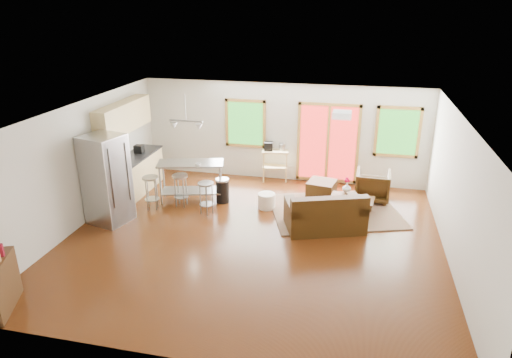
% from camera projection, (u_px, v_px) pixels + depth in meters
% --- Properties ---
extents(floor, '(7.50, 7.00, 0.02)m').
position_uv_depth(floor, '(253.00, 239.00, 9.32)').
color(floor, '#381808').
rests_on(floor, ground).
extents(ceiling, '(7.50, 7.00, 0.02)m').
position_uv_depth(ceiling, '(252.00, 113.00, 8.37)').
color(ceiling, silver).
rests_on(ceiling, ground).
extents(back_wall, '(7.50, 0.02, 2.60)m').
position_uv_depth(back_wall, '(283.00, 133.00, 12.03)').
color(back_wall, beige).
rests_on(back_wall, ground).
extents(left_wall, '(0.02, 7.00, 2.60)m').
position_uv_depth(left_wall, '(79.00, 165.00, 9.61)').
color(left_wall, beige).
rests_on(left_wall, ground).
extents(right_wall, '(0.02, 7.00, 2.60)m').
position_uv_depth(right_wall, '(459.00, 197.00, 8.07)').
color(right_wall, beige).
rests_on(right_wall, ground).
extents(front_wall, '(7.50, 0.02, 2.60)m').
position_uv_depth(front_wall, '(189.00, 280.00, 5.65)').
color(front_wall, beige).
rests_on(front_wall, ground).
extents(window_left, '(1.10, 0.05, 1.30)m').
position_uv_depth(window_left, '(245.00, 124.00, 12.12)').
color(window_left, '#1A5017').
rests_on(window_left, back_wall).
extents(french_doors, '(1.60, 0.05, 2.10)m').
position_uv_depth(french_doors, '(328.00, 143.00, 11.81)').
color(french_doors, '#A51D19').
rests_on(french_doors, back_wall).
extents(window_right, '(1.10, 0.05, 1.30)m').
position_uv_depth(window_right, '(398.00, 132.00, 11.32)').
color(window_right, '#1A5017').
rests_on(window_right, back_wall).
extents(rug, '(3.38, 2.97, 0.03)m').
position_uv_depth(rug, '(334.00, 211.00, 10.54)').
color(rug, '#536543').
rests_on(rug, floor).
extents(loveseat, '(1.82, 1.39, 0.86)m').
position_uv_depth(loveseat, '(325.00, 215.00, 9.60)').
color(loveseat, black).
rests_on(loveseat, floor).
extents(coffee_table, '(1.03, 0.70, 0.39)m').
position_uv_depth(coffee_table, '(352.00, 200.00, 10.31)').
color(coffee_table, '#38220F').
rests_on(coffee_table, floor).
extents(armchair, '(0.82, 0.77, 0.82)m').
position_uv_depth(armchair, '(373.00, 184.00, 11.01)').
color(armchair, black).
rests_on(armchair, floor).
extents(ottoman, '(0.74, 0.74, 0.43)m').
position_uv_depth(ottoman, '(321.00, 189.00, 11.22)').
color(ottoman, black).
rests_on(ottoman, floor).
extents(pouf, '(0.52, 0.52, 0.35)m').
position_uv_depth(pouf, '(267.00, 201.00, 10.66)').
color(pouf, silver).
rests_on(pouf, floor).
extents(vase, '(0.26, 0.26, 0.35)m').
position_uv_depth(vase, '(347.00, 187.00, 10.55)').
color(vase, silver).
rests_on(vase, coffee_table).
extents(book, '(0.19, 0.05, 0.26)m').
position_uv_depth(book, '(354.00, 193.00, 10.19)').
color(book, maroon).
rests_on(book, coffee_table).
extents(cabinets, '(0.64, 2.24, 2.30)m').
position_uv_depth(cabinets, '(131.00, 158.00, 11.24)').
color(cabinets, tan).
rests_on(cabinets, floor).
extents(refrigerator, '(0.95, 0.93, 1.95)m').
position_uv_depth(refrigerator, '(107.00, 180.00, 9.74)').
color(refrigerator, '#B7BABC').
rests_on(refrigerator, floor).
extents(island, '(1.65, 0.99, 0.98)m').
position_uv_depth(island, '(191.00, 175.00, 10.88)').
color(island, '#B7BABC').
rests_on(island, floor).
extents(cup, '(0.15, 0.14, 0.13)m').
position_uv_depth(cup, '(198.00, 165.00, 10.49)').
color(cup, silver).
rests_on(cup, island).
extents(bar_stool_a, '(0.47, 0.47, 0.79)m').
position_uv_depth(bar_stool_a, '(151.00, 185.00, 10.47)').
color(bar_stool_a, '#B7BABC').
rests_on(bar_stool_a, floor).
extents(bar_stool_b, '(0.38, 0.38, 0.78)m').
position_uv_depth(bar_stool_b, '(180.00, 183.00, 10.63)').
color(bar_stool_b, '#B7BABC').
rests_on(bar_stool_b, floor).
extents(bar_stool_c, '(0.47, 0.47, 0.76)m').
position_uv_depth(bar_stool_c, '(206.00, 191.00, 10.24)').
color(bar_stool_c, '#B7BABC').
rests_on(bar_stool_c, floor).
extents(trash_can, '(0.41, 0.41, 0.60)m').
position_uv_depth(trash_can, '(223.00, 190.00, 10.93)').
color(trash_can, black).
rests_on(trash_can, floor).
extents(kitchen_cart, '(0.77, 0.57, 1.07)m').
position_uv_depth(kitchen_cart, '(274.00, 154.00, 12.13)').
color(kitchen_cart, tan).
rests_on(kitchen_cart, floor).
extents(ceiling_flush, '(0.35, 0.35, 0.12)m').
position_uv_depth(ceiling_flush, '(342.00, 115.00, 8.61)').
color(ceiling_flush, white).
rests_on(ceiling_flush, ceiling).
extents(pendant_light, '(0.80, 0.18, 0.79)m').
position_uv_depth(pendant_light, '(186.00, 125.00, 10.38)').
color(pendant_light, gray).
rests_on(pendant_light, ceiling).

